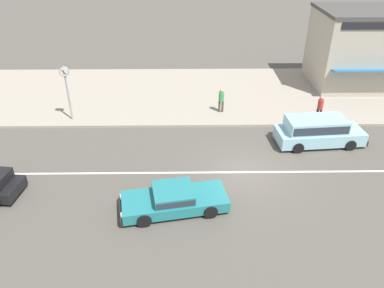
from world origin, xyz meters
The scene contains 9 objects.
ground_plane centered at (0.00, 0.00, 0.00)m, with size 160.00×160.00×0.00m, color #544F47.
lane_centre_stripe centered at (0.00, 0.00, 0.00)m, with size 50.40×0.14×0.01m, color silver.
kerb_strip centered at (0.00, 9.73, 0.07)m, with size 68.00×10.00×0.15m, color #9E9384.
sedan_teal_2 centered at (-3.50, -2.70, 0.53)m, with size 4.79×2.49×1.06m.
minivan_pale_blue_4 centered at (4.25, 2.73, 0.85)m, with size 4.93×2.16×1.56m.
street_clock centered at (-10.00, 5.63, 2.58)m, with size 0.56×0.22×3.36m.
pedestrian_mid_kerb centered at (-0.75, 6.56, 1.05)m, with size 0.34×0.34×1.56m.
pedestrian_by_shop centered at (5.09, 5.19, 1.10)m, with size 0.34×0.34×1.64m.
shopfront_mid_block centered at (9.60, 11.39, 2.85)m, with size 6.48×6.06×5.40m.
Camera 1 is at (-2.87, -15.15, 10.66)m, focal length 35.00 mm.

